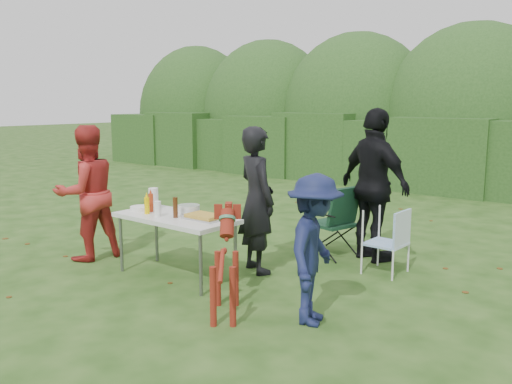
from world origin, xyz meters
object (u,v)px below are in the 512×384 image
Objects in this scene: person_red_jacket at (87,193)px; camping_chair at (332,220)px; lawn_chair at (386,241)px; folding_table at (176,220)px; ketchup_bottle at (151,203)px; person_black_puffy at (375,185)px; paper_towel_roll at (154,198)px; dog at (225,267)px; mustard_bottle at (147,206)px; child at (314,250)px; person_cook at (257,200)px; beer_bottle at (175,207)px.

person_red_jacket is 3.26m from camping_chair.
person_red_jacket is 2.19× the size of lawn_chair.
ketchup_bottle reaches higher than folding_table.
paper_towel_roll is (-2.01, -1.97, -0.12)m from person_black_puffy.
dog reaches higher than ketchup_bottle.
person_red_jacket is 1.70× the size of dog.
person_black_puffy is (1.48, 2.09, 0.31)m from folding_table.
mustard_bottle is (-0.35, -0.14, 0.15)m from folding_table.
ketchup_bottle is 0.85× the size of paper_towel_roll.
child is at bearing 130.88° from camping_chair.
person_cook reaches higher than paper_towel_roll.
lawn_chair is 2.88m from ketchup_bottle.
child is 7.08× the size of mustard_bottle.
camping_chair is 1.21× the size of lawn_chair.
beer_bottle is (-1.92, 0.04, 0.15)m from child.
camping_chair is at bearing 67.18° from beer_bottle.
dog is (1.24, -0.51, -0.19)m from folding_table.
camping_chair reaches higher than lawn_chair.
ketchup_bottle is at bearing 68.60° from person_black_puffy.
ketchup_bottle is at bearing 38.16° from lawn_chair.
child is 1.76× the size of lawn_chair.
mustard_bottle is 0.43m from beer_bottle.
folding_table is 1.00m from person_cook.
ketchup_bottle is at bearing 62.89° from person_cook.
camping_chair reaches higher than folding_table.
folding_table is at bearing 43.47° from lawn_chair.
person_red_jacket is 6.78× the size of paper_towel_roll.
dog reaches higher than lawn_chair.
child is at bearing -2.21° from ketchup_bottle.
lawn_chair is (-0.14, 1.80, -0.31)m from child.
person_red_jacket reaches higher than folding_table.
beer_bottle is at bearing 30.86° from dog.
beer_bottle is (0.49, -0.05, 0.01)m from ketchup_bottle.
folding_table is 2.19m from camping_chair.
paper_towel_roll is at bearing 54.76° from person_cook.
beer_bottle is at bearing -42.76° from folding_table.
dog is at bearing 93.10° from person_red_jacket.
folding_table is 6.25× the size of beer_bottle.
paper_towel_roll is (-1.12, -0.65, -0.02)m from person_cook.
camping_chair is (2.39, 2.18, -0.40)m from person_red_jacket.
person_red_jacket is 0.99m from paper_towel_roll.
person_black_puffy is 9.02× the size of ketchup_bottle.
camping_chair reaches higher than ketchup_bottle.
lawn_chair is at bearing 42.25° from folding_table.
folding_table is 0.57m from paper_towel_roll.
camping_chair is at bearing -15.71° from lawn_chair.
lawn_chair is at bearing 153.38° from person_black_puffy.
person_red_jacket is at bearing -174.89° from beer_bottle.
lawn_chair is (3.32, 1.89, -0.48)m from person_red_jacket.
lawn_chair is 2.55m from beer_bottle.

